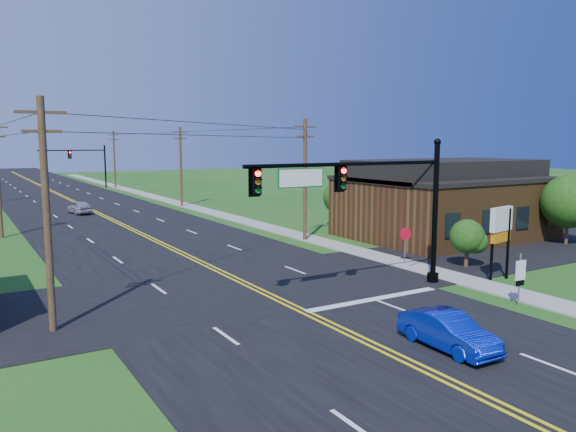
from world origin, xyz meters
TOP-DOWN VIEW (x-y plane):
  - ground at (0.00, 0.00)m, footprint 260.00×260.00m
  - road_main at (0.00, 50.00)m, footprint 16.00×220.00m
  - road_cross at (0.00, 12.00)m, footprint 70.00×10.00m
  - sidewalk at (10.50, 40.00)m, footprint 2.00×160.00m
  - signal_mast_main at (4.34, 8.00)m, footprint 11.30×0.60m
  - signal_mast_far at (4.44, 80.00)m, footprint 10.98×0.60m
  - brick_building at (20.00, 18.00)m, footprint 14.20×11.20m
  - utility_pole_left_a at (-9.50, 10.00)m, footprint 1.80×0.28m
  - utility_pole_right_a at (9.80, 22.00)m, footprint 1.80×0.28m
  - utility_pole_right_b at (9.80, 48.00)m, footprint 1.80×0.28m
  - utility_pole_right_c at (9.80, 78.00)m, footprint 1.80×0.28m
  - tree_right_front at (25.00, 11.00)m, footprint 3.80×3.80m
  - tree_right_back at (16.00, 26.00)m, footprint 3.00×3.00m
  - shrub_corner at (13.00, 9.50)m, footprint 2.00×2.00m
  - blue_car at (2.20, 0.74)m, footprint 1.49×3.97m
  - distant_car at (-1.55, 46.84)m, footprint 2.15×4.14m
  - route_sign at (9.04, 2.96)m, footprint 0.60×0.11m
  - stop_sign at (10.51, 11.98)m, footprint 0.80×0.15m
  - pylon_sign at (12.17, 6.55)m, footprint 1.92×0.62m

SIDE VIEW (x-z plane):
  - ground at x=0.00m, z-range 0.00..0.00m
  - road_main at x=0.00m, z-range 0.00..0.04m
  - road_cross at x=0.00m, z-range 0.00..0.04m
  - sidewalk at x=10.50m, z-range 0.00..0.08m
  - blue_car at x=2.20m, z-range 0.00..1.30m
  - distant_car at x=-1.55m, z-range 0.00..1.35m
  - route_sign at x=9.04m, z-range 0.20..2.59m
  - stop_sign at x=10.51m, z-range 0.50..2.76m
  - shrub_corner at x=13.00m, z-range 0.42..3.28m
  - brick_building at x=20.00m, z-range 0.00..4.70m
  - tree_right_back at x=16.00m, z-range 0.55..4.65m
  - pylon_sign at x=12.17m, z-range 0.90..4.82m
  - tree_right_front at x=25.00m, z-range 0.60..5.60m
  - signal_mast_far at x=4.44m, z-range 0.81..8.29m
  - utility_pole_left_a at x=-9.50m, z-range 0.22..9.22m
  - utility_pole_right_a at x=9.80m, z-range 0.22..9.22m
  - utility_pole_right_b at x=9.80m, z-range 0.22..9.22m
  - utility_pole_right_c at x=9.80m, z-range 0.22..9.22m
  - signal_mast_main at x=4.34m, z-range 1.01..8.49m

